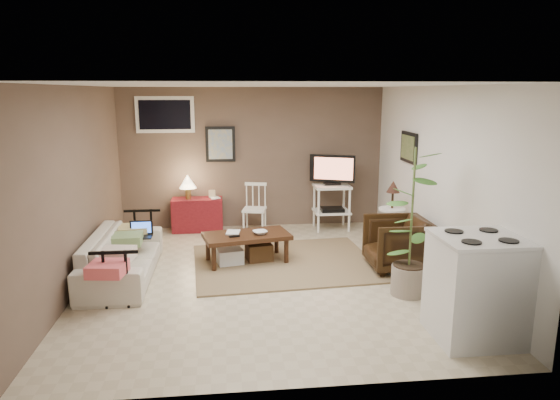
{
  "coord_description": "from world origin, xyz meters",
  "views": [
    {
      "loc": [
        -0.46,
        -6.05,
        2.33
      ],
      "look_at": [
        0.24,
        0.35,
        0.92
      ],
      "focal_mm": 32.0,
      "sensor_mm": 36.0,
      "label": 1
    }
  ],
  "objects": [
    {
      "name": "rug",
      "position": [
        0.31,
        0.46,
        0.01
      ],
      "size": [
        2.59,
        2.14,
        0.02
      ],
      "primitive_type": "cube",
      "rotation": [
        0.0,
        0.0,
        0.08
      ],
      "color": "#876E4F",
      "rests_on": "floor"
    },
    {
      "name": "book_table",
      "position": [
        -0.48,
        0.62,
        0.54
      ],
      "size": [
        0.18,
        0.04,
        0.25
      ],
      "primitive_type": "imported",
      "rotation": [
        0.0,
        0.0,
        -0.13
      ],
      "color": "#36200E",
      "rests_on": "coffee_table"
    },
    {
      "name": "coffee_table",
      "position": [
        -0.21,
        0.54,
        0.24
      ],
      "size": [
        1.26,
        0.83,
        0.44
      ],
      "color": "#36200E",
      "rests_on": "floor"
    },
    {
      "name": "spindle_chair",
      "position": [
        -0.0,
        2.1,
        0.39
      ],
      "size": [
        0.44,
        0.44,
        0.82
      ],
      "color": "white",
      "rests_on": "floor"
    },
    {
      "name": "tv_stand",
      "position": [
        1.32,
        2.14,
        0.68
      ],
      "size": [
        0.73,
        0.49,
        1.29
      ],
      "color": "white",
      "rests_on": "floor"
    },
    {
      "name": "bowl",
      "position": [
        -0.02,
        0.52,
        0.51
      ],
      "size": [
        0.2,
        0.1,
        0.19
      ],
      "primitive_type": "imported",
      "rotation": [
        0.0,
        0.0,
        0.27
      ],
      "color": "#36200E",
      "rests_on": "coffee_table"
    },
    {
      "name": "sofa",
      "position": [
        -1.8,
        0.17,
        0.38
      ],
      "size": [
        0.57,
        1.96,
        0.77
      ],
      "primitive_type": "imported",
      "rotation": [
        0.0,
        0.0,
        1.57
      ],
      "color": "beige",
      "rests_on": "floor"
    },
    {
      "name": "art_back",
      "position": [
        -0.55,
        2.48,
        1.45
      ],
      "size": [
        0.5,
        0.03,
        0.6
      ],
      "primitive_type": "cube",
      "color": "black"
    },
    {
      "name": "sofa_end_rails",
      "position": [
        -1.69,
        0.17,
        0.33
      ],
      "size": [
        0.53,
        1.96,
        0.66
      ],
      "primitive_type": null,
      "color": "black",
      "rests_on": "floor"
    },
    {
      "name": "stove",
      "position": [
        1.87,
        -1.83,
        0.51
      ],
      "size": [
        0.79,
        0.73,
        1.03
      ],
      "color": "silver",
      "rests_on": "floor"
    },
    {
      "name": "side_table",
      "position": [
        1.97,
        0.93,
        0.65
      ],
      "size": [
        0.39,
        0.39,
        1.05
      ],
      "color": "white",
      "rests_on": "floor"
    },
    {
      "name": "red_console",
      "position": [
        -0.98,
        2.26,
        0.34
      ],
      "size": [
        0.84,
        0.38,
        0.98
      ],
      "color": "maroon",
      "rests_on": "floor"
    },
    {
      "name": "book_console",
      "position": [
        -0.73,
        2.21,
        0.66
      ],
      "size": [
        0.15,
        0.06,
        0.2
      ],
      "primitive_type": "imported",
      "rotation": [
        0.0,
        0.0,
        0.27
      ],
      "color": "#36200E",
      "rests_on": "red_console"
    },
    {
      "name": "potted_plant",
      "position": [
        1.62,
        -0.76,
        0.93
      ],
      "size": [
        0.44,
        0.44,
        1.76
      ],
      "color": "gray",
      "rests_on": "floor"
    },
    {
      "name": "floor",
      "position": [
        0.0,
        0.0,
        0.0
      ],
      "size": [
        5.0,
        5.0,
        0.0
      ],
      "primitive_type": "plane",
      "color": "#C1B293",
      "rests_on": "ground"
    },
    {
      "name": "art_right",
      "position": [
        2.23,
        1.05,
        1.52
      ],
      "size": [
        0.03,
        0.6,
        0.45
      ],
      "primitive_type": "cube",
      "color": "black"
    },
    {
      "name": "armchair",
      "position": [
        1.77,
        0.08,
        0.39
      ],
      "size": [
        0.72,
        0.76,
        0.78
      ],
      "primitive_type": "imported",
      "rotation": [
        0.0,
        0.0,
        -1.58
      ],
      "color": "black",
      "rests_on": "floor"
    },
    {
      "name": "sofa_pillows",
      "position": [
        -1.75,
        -0.05,
        0.47
      ],
      "size": [
        0.38,
        1.86,
        0.13
      ],
      "primitive_type": null,
      "color": "beige",
      "rests_on": "sofa"
    },
    {
      "name": "window",
      "position": [
        -1.45,
        2.48,
        1.95
      ],
      "size": [
        0.96,
        0.03,
        0.6
      ],
      "primitive_type": "cube",
      "color": "white"
    },
    {
      "name": "laptop",
      "position": [
        -1.61,
        0.51,
        0.5
      ],
      "size": [
        0.3,
        0.22,
        0.21
      ],
      "color": "black",
      "rests_on": "sofa"
    }
  ]
}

